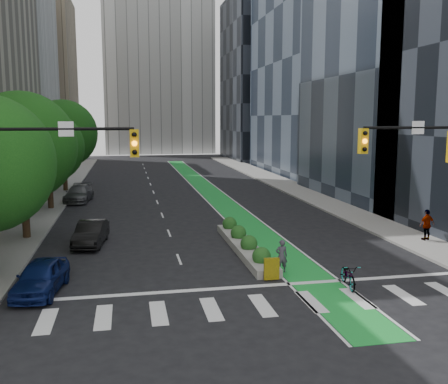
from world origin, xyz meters
name	(u,v)px	position (x,y,z in m)	size (l,w,h in m)	color
ground	(256,296)	(0.00, 0.00, 0.00)	(160.00, 160.00, 0.00)	black
sidewalk_left	(46,203)	(-11.80, 25.00, 0.07)	(3.60, 90.00, 0.15)	gray
sidewalk_right	(310,195)	(11.80, 25.00, 0.07)	(3.60, 90.00, 0.15)	gray
bike_lane_paint	(209,191)	(3.00, 30.00, 0.01)	(2.20, 70.00, 0.01)	green
building_tan_far	(28,81)	(-20.00, 66.00, 13.00)	(14.00, 16.00, 26.00)	tan
building_glass_far	(325,11)	(21.00, 45.00, 21.00)	(14.00, 24.00, 42.00)	#19212D
building_dark_end	(268,79)	(20.00, 68.00, 14.00)	(14.00, 18.00, 28.00)	black
tree_mid	(22,146)	(-11.00, 12.00, 5.57)	(6.40, 6.40, 8.78)	black
tree_midfar	(48,147)	(-11.00, 22.00, 4.95)	(5.60, 5.60, 7.76)	black
tree_far	(63,134)	(-11.00, 32.00, 5.69)	(6.60, 6.60, 9.00)	black
signal_left	(26,184)	(-8.70, 0.46, 4.78)	(6.14, 0.51, 7.20)	black
signal_right	(447,174)	(8.67, 0.47, 4.80)	(5.82, 0.51, 7.20)	black
median_planter	(244,244)	(1.20, 7.04, 0.37)	(1.20, 10.26, 1.10)	gray
bicycle	(348,275)	(4.20, 0.37, 0.52)	(0.70, 2.00, 1.05)	gray
cyclist	(282,256)	(2.00, 2.88, 0.79)	(0.58, 0.38, 1.58)	#3E3844
parked_car_left_near	(41,277)	(-8.63, 2.12, 0.69)	(1.64, 4.08, 1.39)	#0D1A4F
parked_car_left_mid	(91,233)	(-7.13, 9.90, 0.68)	(1.45, 4.15, 1.37)	black
parked_car_left_far	(79,194)	(-9.17, 25.60, 0.71)	(1.98, 4.88, 1.42)	#4F5154
pedestrian_far	(427,225)	(12.04, 6.73, 1.06)	(1.06, 0.44, 1.81)	gray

